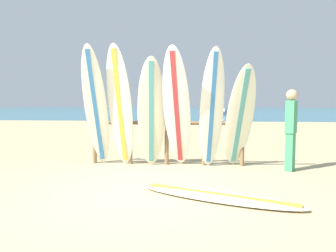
{
  "coord_description": "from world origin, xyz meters",
  "views": [
    {
      "loc": [
        0.8,
        -4.1,
        1.32
      ],
      "look_at": [
        0.15,
        2.53,
        0.81
      ],
      "focal_mm": 31.71,
      "sensor_mm": 36.0,
      "label": 1
    }
  ],
  "objects": [
    {
      "name": "beachgoer_standing",
      "position": [
        2.62,
        1.85,
        0.88
      ],
      "size": [
        0.27,
        0.3,
        1.59
      ],
      "color": "#3F9966",
      "rests_on": "ground"
    },
    {
      "name": "surfboard_lying_on_sand",
      "position": [
        1.1,
        -0.02,
        0.04
      ],
      "size": [
        2.35,
        1.33,
        0.08
      ],
      "color": "silver",
      "rests_on": "ground"
    },
    {
      "name": "surfboard_rack",
      "position": [
        0.15,
        2.23,
        0.65
      ],
      "size": [
        3.31,
        0.09,
        1.05
      ],
      "color": "olive",
      "rests_on": "ground"
    },
    {
      "name": "surfboard_leaning_center",
      "position": [
        0.4,
        1.8,
        1.19
      ],
      "size": [
        0.64,
        1.2,
        2.38
      ],
      "color": "white",
      "rests_on": "ground"
    },
    {
      "name": "small_boat_offshore",
      "position": [
        3.9,
        32.58,
        0.26
      ],
      "size": [
        2.51,
        1.92,
        0.71
      ],
      "color": "#333842",
      "rests_on": "ocean_water"
    },
    {
      "name": "ground_plane",
      "position": [
        0.0,
        0.0,
        0.0
      ],
      "size": [
        120.0,
        120.0,
        0.0
      ],
      "primitive_type": "plane",
      "color": "tan"
    },
    {
      "name": "surfboard_leaning_far_left",
      "position": [
        -1.28,
        1.86,
        1.24
      ],
      "size": [
        0.48,
        0.93,
        2.47
      ],
      "color": "silver",
      "rests_on": "ground"
    },
    {
      "name": "ocean_water",
      "position": [
        0.0,
        58.0,
        0.0
      ],
      "size": [
        120.0,
        80.0,
        0.01
      ],
      "primitive_type": "cube",
      "color": "teal",
      "rests_on": "ground"
    },
    {
      "name": "surfboard_leaning_right",
      "position": [
        1.64,
        1.89,
        1.03
      ],
      "size": [
        0.69,
        1.08,
        2.06
      ],
      "color": "silver",
      "rests_on": "ground"
    },
    {
      "name": "surfboard_leaning_left",
      "position": [
        -0.78,
        1.9,
        1.25
      ],
      "size": [
        0.59,
        0.76,
        2.5
      ],
      "color": "white",
      "rests_on": "ground"
    },
    {
      "name": "surfboard_leaning_center_right",
      "position": [
        1.09,
        1.87,
        1.2
      ],
      "size": [
        0.59,
        0.8,
        2.39
      ],
      "color": "white",
      "rests_on": "ground"
    },
    {
      "name": "surfboard_leaning_center_left",
      "position": [
        -0.14,
        1.92,
        1.12
      ],
      "size": [
        0.65,
        0.68,
        2.25
      ],
      "color": "beige",
      "rests_on": "ground"
    }
  ]
}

